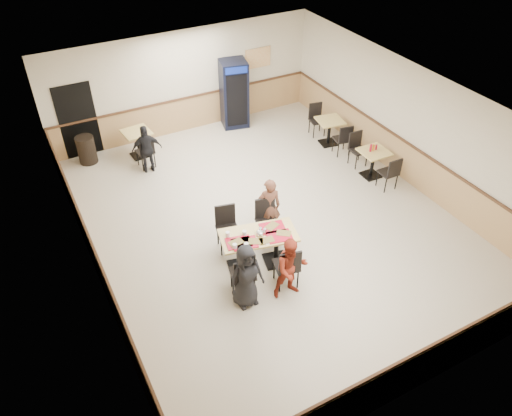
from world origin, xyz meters
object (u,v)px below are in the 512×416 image
trash_bin (87,150)px  side_table_near (373,160)px  diner_woman_left (246,276)px  diner_man_opposite (269,207)px  back_table (138,140)px  main_table (258,245)px  lone_diner (147,149)px  side_table_far (329,128)px  diner_woman_right (291,268)px  pepsi_cooler (234,94)px

trash_bin → side_table_near: bearing=-33.2°
diner_woman_left → side_table_near: (4.92, 2.34, -0.21)m
diner_man_opposite → back_table: 4.85m
main_table → lone_diner: 4.61m
diner_woman_left → trash_bin: diner_woman_left is taller
diner_man_opposite → lone_diner: diner_man_opposite is taller
side_table_near → main_table: bearing=-160.0°
side_table_far → trash_bin: bearing=160.2°
main_table → diner_woman_left: size_ratio=1.19×
diner_woman_right → side_table_far: diner_woman_right is taller
main_table → diner_man_opposite: size_ratio=1.16×
diner_woman_right → diner_man_opposite: diner_man_opposite is taller
diner_woman_left → side_table_near: 5.45m
main_table → diner_woman_right: 1.03m
diner_woman_left → lone_diner: diner_woman_left is taller
diner_woman_right → trash_bin: 7.16m
main_table → side_table_far: bearing=52.6°
back_table → pepsi_cooler: pepsi_cooler is taller
back_table → trash_bin: trash_bin is taller
trash_bin → diner_man_opposite: bearing=-59.5°
diner_woman_left → trash_bin: bearing=101.3°
diner_woman_right → side_table_near: 4.79m
diner_woman_left → trash_bin: (-1.50, 6.55, -0.32)m
diner_man_opposite → trash_bin: size_ratio=1.89×
trash_bin → side_table_far: bearing=-19.8°
main_table → side_table_near: size_ratio=2.24×
pepsi_cooler → lone_diner: bearing=-145.8°
pepsi_cooler → trash_bin: (-4.50, -0.04, -0.62)m
main_table → trash_bin: main_table is taller
diner_woman_right → lone_diner: (-1.03, 5.54, -0.02)m
lone_diner → side_table_near: (5.08, -2.99, -0.17)m
main_table → pepsi_cooler: 6.24m
side_table_far → trash_bin: 6.78m
diner_woman_left → diner_man_opposite: bearing=47.5°
diner_man_opposite → pepsi_cooler: (1.60, 4.98, 0.28)m
diner_man_opposite → trash_bin: diner_man_opposite is taller
side_table_near → side_table_far: side_table_far is taller
diner_woman_left → side_table_far: bearing=39.5°
trash_bin → diner_woman_left: bearing=-77.1°
diner_woman_left → pepsi_cooler: (3.00, 6.60, 0.30)m
side_table_far → back_table: size_ratio=1.06×
main_table → diner_man_opposite: bearing=62.1°
diner_woman_left → side_table_far: 6.47m
diner_man_opposite → lone_diner: (-1.56, 3.72, -0.06)m
diner_woman_right → diner_man_opposite: (0.53, 1.82, 0.04)m
diner_woman_right → side_table_far: (4.01, 4.46, -0.18)m
main_table → diner_woman_right: size_ratio=1.23×
diner_woman_left → lone_diner: bearing=90.1°
diner_woman_left → diner_woman_right: diner_woman_left is taller
side_table_near → pepsi_cooler: size_ratio=0.37×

